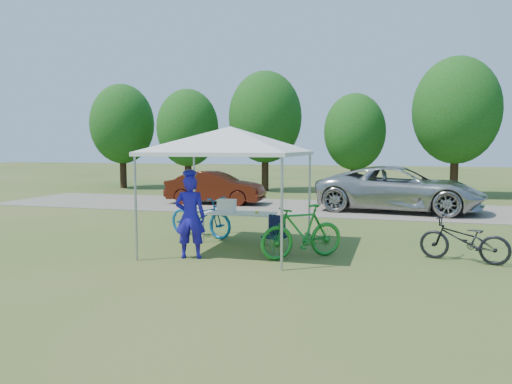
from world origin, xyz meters
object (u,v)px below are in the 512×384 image
(bike_dark, at_px, (464,240))
(minivan, at_px, (399,189))
(folding_table, at_px, (239,214))
(cyclist, at_px, (190,217))
(cooler, at_px, (227,206))
(bike_green, at_px, (302,232))
(folding_chair, at_px, (276,232))
(bike_blue, at_px, (201,216))
(sedan, at_px, (215,188))

(bike_dark, relative_size, minivan, 0.30)
(folding_table, xyz_separation_m, cyclist, (-0.42, -1.99, 0.19))
(cooler, bearing_deg, bike_green, -33.28)
(folding_chair, xyz_separation_m, bike_green, (0.61, -0.24, 0.07))
(folding_table, relative_size, minivan, 0.30)
(cyclist, height_order, minivan, cyclist)
(folding_chair, distance_m, bike_blue, 2.78)
(folding_table, relative_size, bike_blue, 0.87)
(folding_chair, height_order, minivan, minivan)
(bike_dark, bearing_deg, sedan, -117.73)
(bike_dark, bearing_deg, folding_table, -83.03)
(folding_chair, relative_size, sedan, 0.21)
(cyclist, relative_size, bike_blue, 0.87)
(bike_green, bearing_deg, cooler, -161.79)
(cyclist, relative_size, minivan, 0.30)
(cooler, relative_size, sedan, 0.11)
(bike_blue, xyz_separation_m, bike_dark, (6.10, -1.18, -0.07))
(folding_chair, distance_m, sedan, 9.49)
(folding_table, relative_size, cyclist, 1.00)
(bike_dark, bearing_deg, folding_chair, -68.65)
(folding_chair, relative_size, cyclist, 0.48)
(bike_blue, distance_m, bike_green, 3.42)
(bike_green, relative_size, minivan, 0.32)
(bike_blue, height_order, bike_green, bike_green)
(bike_dark, bearing_deg, bike_blue, -84.55)
(bike_blue, distance_m, minivan, 8.07)
(cooler, bearing_deg, bike_blue, 156.59)
(bike_blue, height_order, sedan, sedan)
(minivan, relative_size, sedan, 1.47)
(bike_green, distance_m, bike_dark, 3.21)
(folding_chair, distance_m, bike_dark, 3.78)
(cooler, xyz_separation_m, cyclist, (-0.10, -1.99, -0.00))
(cooler, relative_size, bike_dark, 0.25)
(folding_chair, bearing_deg, bike_blue, 169.51)
(sedan, bearing_deg, bike_green, -151.33)
(folding_table, height_order, sedan, sedan)
(cooler, distance_m, sedan, 7.80)
(bike_green, distance_m, minivan, 8.40)
(cyclist, bearing_deg, bike_green, -178.41)
(bike_green, bearing_deg, folding_table, -166.31)
(folding_chair, bearing_deg, cyclist, -129.82)
(cooler, xyz_separation_m, sedan, (-2.99, 7.20, -0.20))
(bike_blue, relative_size, bike_dark, 1.15)
(bike_blue, height_order, minivan, minivan)
(folding_table, relative_size, bike_dark, 1.00)
(bike_dark, xyz_separation_m, sedan, (-8.27, 8.02, 0.21))
(minivan, bearing_deg, sedan, 93.56)
(folding_chair, bearing_deg, folding_table, 158.14)
(folding_chair, height_order, sedan, sedan)
(cyclist, xyz_separation_m, bike_blue, (-0.74, 2.35, -0.34))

